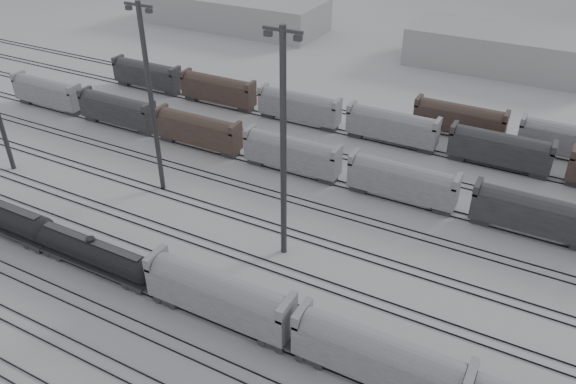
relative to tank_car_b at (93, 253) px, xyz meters
The scene contains 11 objects.
ground 18.43m from the tank_car_b, ahead, with size 900.00×900.00×0.00m, color #BBBBC1.
tracks 24.71m from the tank_car_b, 42.15° to the left, with size 220.00×71.50×0.16m.
tank_car_b is the anchor object (origin of this frame).
hopper_car_a 17.28m from the tank_car_b, ahead, with size 16.31×3.24×5.83m.
hopper_car_b 34.33m from the tank_car_b, ahead, with size 16.12×3.20×5.77m.
light_mast_b 21.95m from the tank_car_b, 105.11° to the left, with size 4.20×0.67×26.24m.
light_mast_c 25.03m from the tank_car_b, 37.19° to the left, with size 4.39×0.70×27.41m.
bg_string_near 40.61m from the tank_car_b, 49.76° to the left, with size 151.00×3.00×5.60m.
bg_string_mid 59.34m from the tank_car_b, 52.37° to the left, with size 151.00×3.00×5.60m.
warehouse_left 102.87m from the tank_car_b, 113.96° to the left, with size 50.00×18.00×8.00m, color gray.
warehouse_mid 98.16m from the tank_car_b, 73.28° to the left, with size 40.00×18.00×8.00m, color gray.
Camera 1 is at (25.16, -33.15, 42.11)m, focal length 35.00 mm.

